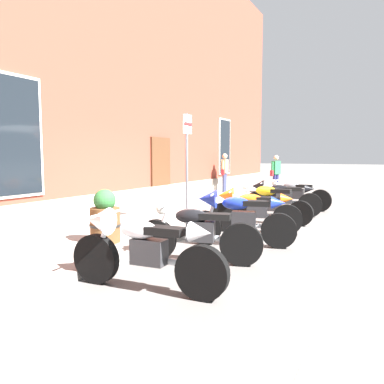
% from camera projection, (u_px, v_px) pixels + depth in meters
% --- Properties ---
extents(ground_plane, '(140.00, 140.00, 0.00)m').
position_uv_depth(ground_plane, '(210.00, 228.00, 8.87)').
color(ground_plane, '#565451').
extents(sidewalk, '(33.10, 3.15, 0.14)m').
position_uv_depth(sidewalk, '(154.00, 220.00, 9.60)').
color(sidewalk, gray).
rests_on(sidewalk, ground_plane).
extents(lane_stripe, '(33.10, 0.12, 0.01)m').
position_uv_depth(lane_stripe, '(358.00, 243.00, 7.38)').
color(lane_stripe, silver).
rests_on(lane_stripe, ground_plane).
extents(brick_pub_facade, '(27.10, 7.46, 9.62)m').
position_uv_depth(brick_pub_facade, '(10.00, 54.00, 11.60)').
color(brick_pub_facade, brown).
rests_on(brick_pub_facade, ground_plane).
extents(motorcycle_white_sport, '(0.62, 2.19, 1.04)m').
position_uv_depth(motorcycle_white_sport, '(140.00, 247.00, 4.76)').
color(motorcycle_white_sport, black).
rests_on(motorcycle_white_sport, ground_plane).
extents(motorcycle_black_naked, '(0.77, 2.02, 0.94)m').
position_uv_depth(motorcycle_black_naked, '(197.00, 233.00, 5.98)').
color(motorcycle_black_naked, black).
rests_on(motorcycle_black_naked, ground_plane).
extents(motorcycle_blue_sport, '(0.76, 2.01, 1.06)m').
position_uv_depth(motorcycle_blue_sport, '(237.00, 216.00, 7.09)').
color(motorcycle_blue_sport, black).
rests_on(motorcycle_blue_sport, ground_plane).
extents(motorcycle_orange_sport, '(0.75, 2.02, 0.99)m').
position_uv_depth(motorcycle_orange_sport, '(251.00, 208.00, 8.35)').
color(motorcycle_orange_sport, black).
rests_on(motorcycle_orange_sport, ground_plane).
extents(motorcycle_yellow_naked, '(0.62, 2.14, 1.01)m').
position_uv_depth(motorcycle_yellow_naked, '(269.00, 204.00, 9.48)').
color(motorcycle_yellow_naked, black).
rests_on(motorcycle_yellow_naked, ground_plane).
extents(motorcycle_black_sport, '(0.67, 2.15, 1.01)m').
position_uv_depth(motorcycle_black_sport, '(280.00, 196.00, 10.70)').
color(motorcycle_black_sport, black).
rests_on(motorcycle_black_sport, ground_plane).
extents(motorcycle_grey_naked, '(0.62, 2.20, 0.94)m').
position_uv_depth(motorcycle_grey_naked, '(294.00, 195.00, 11.82)').
color(motorcycle_grey_naked, black).
rests_on(motorcycle_grey_naked, ground_plane).
extents(pedestrian_tan_coat, '(0.66, 0.23, 1.65)m').
position_uv_depth(pedestrian_tan_coat, '(225.00, 171.00, 16.14)').
color(pedestrian_tan_coat, '#2D3351').
rests_on(pedestrian_tan_coat, sidewalk).
extents(pedestrian_striped_shirt, '(0.65, 0.32, 1.58)m').
position_uv_depth(pedestrian_striped_shirt, '(276.00, 172.00, 15.90)').
color(pedestrian_striped_shirt, '#1E1E4C').
rests_on(pedestrian_striped_shirt, sidewalk).
extents(parking_sign, '(0.36, 0.07, 2.55)m').
position_uv_depth(parking_sign, '(187.00, 152.00, 8.91)').
color(parking_sign, '#4C4C51').
rests_on(parking_sign, sidewalk).
extents(barrel_planter, '(0.57, 0.57, 0.97)m').
position_uv_depth(barrel_planter, '(105.00, 219.00, 6.84)').
color(barrel_planter, brown).
rests_on(barrel_planter, sidewalk).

